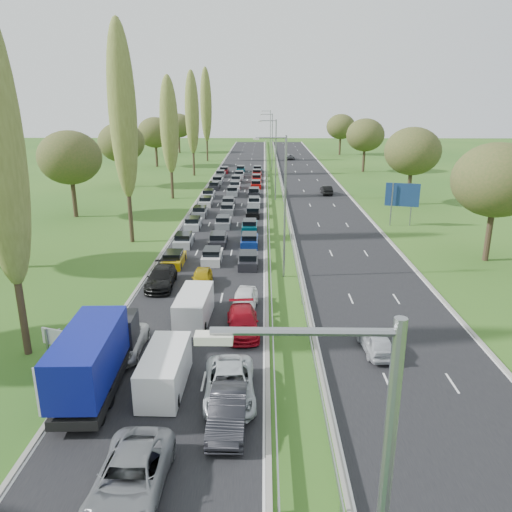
{
  "coord_description": "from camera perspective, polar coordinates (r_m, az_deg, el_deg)",
  "views": [
    {
      "loc": [
        2.74,
        2.15,
        14.65
      ],
      "look_at": [
        2.07,
        44.19,
        1.5
      ],
      "focal_mm": 35.0,
      "sensor_mm": 36.0,
      "label": 1
    }
  ],
  "objects": [
    {
      "name": "ground",
      "position": [
        79.24,
        2.19,
        6.7
      ],
      "size": [
        260.0,
        260.0,
        0.0
      ],
      "primitive_type": "plane",
      "color": "#255019",
      "rests_on": "ground"
    },
    {
      "name": "near_carriageway",
      "position": [
        81.83,
        -2.62,
        7.03
      ],
      "size": [
        10.5,
        215.0,
        0.04
      ],
      "primitive_type": "cube",
      "color": "black",
      "rests_on": "ground"
    },
    {
      "name": "far_carriageway",
      "position": [
        82.12,
        6.9,
        6.96
      ],
      "size": [
        10.5,
        215.0,
        0.04
      ],
      "primitive_type": "cube",
      "color": "black",
      "rests_on": "ground"
    },
    {
      "name": "central_reservation",
      "position": [
        81.6,
        2.15,
        7.4
      ],
      "size": [
        2.36,
        215.0,
        0.32
      ],
      "color": "gray",
      "rests_on": "ground"
    },
    {
      "name": "lamp_columns",
      "position": [
        76.37,
        2.27,
        10.85
      ],
      "size": [
        0.18,
        140.18,
        12.0
      ],
      "color": "gray",
      "rests_on": "ground"
    },
    {
      "name": "poplar_row",
      "position": [
        67.58,
        -11.66,
        15.1
      ],
      "size": [
        2.8,
        127.8,
        22.44
      ],
      "color": "#2D2116",
      "rests_on": "ground"
    },
    {
      "name": "woodland_left",
      "position": [
        65.71,
        -21.56,
        10.09
      ],
      "size": [
        8.0,
        166.0,
        11.1
      ],
      "color": "#2D2116",
      "rests_on": "ground"
    },
    {
      "name": "woodland_right",
      "position": [
        68.29,
        19.39,
        10.55
      ],
      "size": [
        8.0,
        153.0,
        11.1
      ],
      "color": "#2D2116",
      "rests_on": "ground"
    },
    {
      "name": "traffic_queue_fill",
      "position": [
        76.78,
        -2.83,
        6.68
      ],
      "size": [
        9.04,
        67.5,
        0.8
      ],
      "color": "#BF990C",
      "rests_on": "ground"
    },
    {
      "name": "near_car_2",
      "position": [
        31.51,
        -14.84,
        -9.55
      ],
      "size": [
        2.28,
        4.88,
        1.35
      ],
      "primitive_type": "imported",
      "rotation": [
        0.0,
        0.0,
        0.01
      ],
      "color": "silver",
      "rests_on": "near_carriageway"
    },
    {
      "name": "near_car_3",
      "position": [
        41.57,
        -10.78,
        -2.43
      ],
      "size": [
        2.33,
        5.36,
        1.54
      ],
      "primitive_type": "imported",
      "rotation": [
        0.0,
        0.0,
        0.03
      ],
      "color": "black",
      "rests_on": "near_carriageway"
    },
    {
      "name": "near_car_6",
      "position": [
        21.45,
        -14.2,
        -23.43
      ],
      "size": [
        2.72,
        5.78,
        1.6
      ],
      "primitive_type": "imported",
      "rotation": [
        0.0,
        0.0,
        -0.01
      ],
      "color": "slate",
      "rests_on": "near_carriageway"
    },
    {
      "name": "near_car_7",
      "position": [
        35.47,
        -7.14,
        -5.81
      ],
      "size": [
        2.48,
        5.35,
        1.51
      ],
      "primitive_type": "imported",
      "rotation": [
        0.0,
        0.0,
        -0.07
      ],
      "color": "#053553",
      "rests_on": "near_carriageway"
    },
    {
      "name": "near_car_8",
      "position": [
        41.3,
        -6.2,
        -2.48
      ],
      "size": [
        1.75,
        4.04,
        1.36
      ],
      "primitive_type": "imported",
      "rotation": [
        0.0,
        0.0,
        0.04
      ],
      "color": "#B0910B",
      "rests_on": "near_carriageway"
    },
    {
      "name": "near_car_9",
      "position": [
        24.4,
        -3.22,
        -17.2
      ],
      "size": [
        1.73,
        4.86,
        1.6
      ],
      "primitive_type": "imported",
      "rotation": [
        0.0,
        0.0,
        -0.01
      ],
      "color": "black",
      "rests_on": "near_carriageway"
    },
    {
      "name": "near_car_10",
      "position": [
        26.29,
        -3.03,
        -14.48
      ],
      "size": [
        2.9,
        5.68,
        1.54
      ],
      "primitive_type": "imported",
      "rotation": [
        0.0,
        0.0,
        0.06
      ],
      "color": "silver",
      "rests_on": "near_carriageway"
    },
    {
      "name": "near_car_11",
      "position": [
        33.02,
        -1.52,
        -7.56
      ],
      "size": [
        2.43,
        5.11,
        1.44
      ],
      "primitive_type": "imported",
      "rotation": [
        0.0,
        0.0,
        0.09
      ],
      "color": "maroon",
      "rests_on": "near_carriageway"
    },
    {
      "name": "near_car_12",
      "position": [
        36.4,
        -1.33,
        -5.05
      ],
      "size": [
        2.1,
        4.54,
        1.5
      ],
      "primitive_type": "imported",
      "rotation": [
        0.0,
        0.0,
        -0.08
      ],
      "color": "white",
      "rests_on": "near_carriageway"
    },
    {
      "name": "far_car_0",
      "position": [
        31.45,
        13.58,
        -9.49
      ],
      "size": [
        1.87,
        4.12,
        1.37
      ],
      "primitive_type": "imported",
      "rotation": [
        0.0,
        0.0,
        3.21
      ],
      "color": "#B2B5BC",
      "rests_on": "far_carriageway"
    },
    {
      "name": "far_car_1",
      "position": [
        82.63,
        8.05,
        7.49
      ],
      "size": [
        1.71,
        4.31,
        1.4
      ],
      "primitive_type": "imported",
      "rotation": [
        0.0,
        0.0,
        3.2
      ],
      "color": "black",
      "rests_on": "far_carriageway"
    },
    {
      "name": "far_car_2",
      "position": [
        132.32,
        3.94,
        11.26
      ],
      "size": [
        2.23,
        4.71,
        1.3
      ],
      "primitive_type": "imported",
      "rotation": [
        0.0,
        0.0,
        3.13
      ],
      "color": "slate",
      "rests_on": "far_carriageway"
    },
    {
      "name": "blue_lorry",
      "position": [
        27.77,
        -17.82,
        -10.79
      ],
      "size": [
        2.45,
        8.83,
        3.73
      ],
      "rotation": [
        0.0,
        0.0,
        0.04
      ],
      "color": "black",
      "rests_on": "near_carriageway"
    },
    {
      "name": "white_van_front",
      "position": [
        27.52,
        -10.3,
        -12.49
      ],
      "size": [
        2.05,
        5.24,
        2.1
      ],
      "rotation": [
        0.0,
        0.0,
        -0.02
      ],
      "color": "silver",
      "rests_on": "near_carriageway"
    },
    {
      "name": "white_van_rear",
      "position": [
        34.88,
        -7.05,
        -5.69
      ],
      "size": [
        2.03,
        5.19,
        2.08
      ],
      "rotation": [
        0.0,
        0.0,
        -0.04
      ],
      "color": "silver",
      "rests_on": "near_carriageway"
    },
    {
      "name": "info_sign",
      "position": [
        31.52,
        -22.13,
        -8.94
      ],
      "size": [
        1.45,
        0.59,
        2.1
      ],
      "color": "gray",
      "rests_on": "ground"
    },
    {
      "name": "direction_sign",
      "position": [
        62.89,
        16.37,
        6.52
      ],
      "size": [
        3.89,
        1.15,
        5.2
      ],
      "color": "gray",
      "rests_on": "ground"
    }
  ]
}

